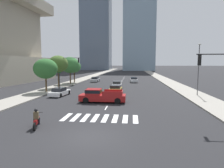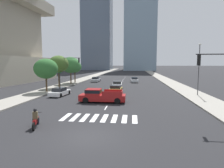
{
  "view_description": "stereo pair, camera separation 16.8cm",
  "coord_description": "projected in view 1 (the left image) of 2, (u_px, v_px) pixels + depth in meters",
  "views": [
    {
      "loc": [
        2.82,
        -12.02,
        4.9
      ],
      "look_at": [
        0.0,
        14.44,
        2.0
      ],
      "focal_mm": 30.49,
      "sensor_mm": 36.0,
      "label": 1
    },
    {
      "loc": [
        2.98,
        -12.0,
        4.9
      ],
      "look_at": [
        0.0,
        14.44,
        2.0
      ],
      "focal_mm": 30.49,
      "sensor_mm": 36.0,
      "label": 2
    }
  ],
  "objects": [
    {
      "name": "pickup_truck",
      "position": [
        100.0,
        96.0,
        24.05
      ],
      "size": [
        5.76,
        2.08,
        1.67
      ],
      "rotation": [
        0.0,
        0.0,
        3.14
      ],
      "color": "maroon",
      "rests_on": "ground"
    },
    {
      "name": "street_tree_second",
      "position": [
        58.0,
        64.0,
        36.96
      ],
      "size": [
        3.85,
        3.85,
        6.27
      ],
      "color": "#4C3823",
      "rests_on": "sidewalk_west"
    },
    {
      "name": "office_tower_center_skyline",
      "position": [
        139.0,
        18.0,
        132.7
      ],
      "size": [
        21.23,
        25.54,
        73.67
      ],
      "color": "#7A93A8",
      "rests_on": "ground"
    },
    {
      "name": "sedan_silver_3",
      "position": [
        134.0,
        80.0,
        49.41
      ],
      "size": [
        1.94,
        4.83,
        1.28
      ],
      "rotation": [
        0.0,
        0.0,
        -1.52
      ],
      "color": "#B7BABF",
      "rests_on": "ground"
    },
    {
      "name": "sedan_white_0",
      "position": [
        60.0,
        92.0,
        28.71
      ],
      "size": [
        2.14,
        4.35,
        1.27
      ],
      "rotation": [
        0.0,
        0.0,
        1.47
      ],
      "color": "silver",
      "rests_on": "ground"
    },
    {
      "name": "sedan_gold_2",
      "position": [
        115.0,
        89.0,
        31.51
      ],
      "size": [
        2.07,
        4.47,
        1.29
      ],
      "rotation": [
        0.0,
        0.0,
        -1.62
      ],
      "color": "#B28E38",
      "rests_on": "ground"
    },
    {
      "name": "lane_divider_center",
      "position": [
        120.0,
        84.0,
        44.78
      ],
      "size": [
        0.14,
        50.0,
        0.01
      ],
      "color": "silver",
      "rests_on": "ground"
    },
    {
      "name": "ground_plane",
      "position": [
        89.0,
        137.0,
        12.71
      ],
      "size": [
        800.0,
        800.0,
        0.0
      ],
      "primitive_type": "plane",
      "color": "#232326"
    },
    {
      "name": "sidewalk_west",
      "position": [
        66.0,
        84.0,
        43.66
      ],
      "size": [
        4.0,
        260.0,
        0.15
      ],
      "primitive_type": "cube",
      "color": "gray",
      "rests_on": "ground"
    },
    {
      "name": "street_tree_nearest",
      "position": [
        46.0,
        69.0,
        31.63
      ],
      "size": [
        3.94,
        3.94,
        5.54
      ],
      "color": "#4C3823",
      "rests_on": "sidewalk_west"
    },
    {
      "name": "street_lamp_east",
      "position": [
        199.0,
        65.0,
        28.31
      ],
      "size": [
        0.5,
        0.24,
        7.66
      ],
      "color": "#3F3F42",
      "rests_on": "sidewalk_east"
    },
    {
      "name": "street_tree_third",
      "position": [
        70.0,
        65.0,
        44.05
      ],
      "size": [
        4.38,
        4.38,
        6.24
      ],
      "color": "#4C3823",
      "rests_on": "sidewalk_west"
    },
    {
      "name": "crosswalk_near",
      "position": [
        100.0,
        118.0,
        17.1
      ],
      "size": [
        6.75,
        2.56,
        0.01
      ],
      "color": "silver",
      "rests_on": "ground"
    },
    {
      "name": "sedan_white_4",
      "position": [
        117.0,
        84.0,
        38.79
      ],
      "size": [
        2.13,
        4.81,
        1.32
      ],
      "rotation": [
        0.0,
        0.0,
        1.64
      ],
      "color": "silver",
      "rests_on": "ground"
    },
    {
      "name": "traffic_signal_far",
      "position": [
        67.0,
        66.0,
        36.29
      ],
      "size": [
        4.4,
        0.28,
        6.17
      ],
      "color": "#333335",
      "rests_on": "sidewalk_west"
    },
    {
      "name": "office_tower_left_skyline",
      "position": [
        96.0,
        6.0,
        140.69
      ],
      "size": [
        21.12,
        20.13,
        101.7
      ],
      "color": "slate",
      "rests_on": "ground"
    },
    {
      "name": "motorcycle_lead",
      "position": [
        37.0,
        120.0,
        14.56
      ],
      "size": [
        0.92,
        2.1,
        1.49
      ],
      "rotation": [
        0.0,
        0.0,
        1.86
      ],
      "color": "black",
      "rests_on": "ground"
    },
    {
      "name": "sidewalk_east",
      "position": [
        176.0,
        86.0,
        41.06
      ],
      "size": [
        4.0,
        260.0,
        0.15
      ],
      "primitive_type": "cube",
      "color": "gray",
      "rests_on": "ground"
    },
    {
      "name": "street_tree_fourth",
      "position": [
        74.0,
        67.0,
        47.2
      ],
      "size": [
        3.32,
        3.32,
        5.3
      ],
      "color": "#4C3823",
      "rests_on": "sidewalk_west"
    },
    {
      "name": "sedan_silver_1",
      "position": [
        95.0,
        80.0,
        50.93
      ],
      "size": [
        1.89,
        4.8,
        1.25
      ],
      "rotation": [
        0.0,
        0.0,
        1.55
      ],
      "color": "#B7BABF",
      "rests_on": "ground"
    }
  ]
}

